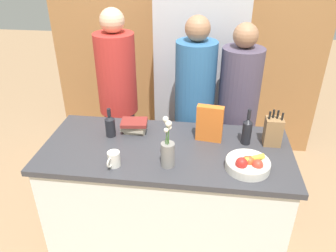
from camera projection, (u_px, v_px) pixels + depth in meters
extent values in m
plane|color=#A37F5B|center=(167.00, 239.00, 2.76)|extent=(14.00, 14.00, 0.00)
cube|color=silver|center=(166.00, 199.00, 2.55)|extent=(1.69, 0.75, 0.88)
cube|color=#38383D|center=(166.00, 150.00, 2.32)|extent=(1.76, 0.79, 0.04)
cube|color=#9E6B3D|center=(186.00, 37.00, 3.51)|extent=(2.96, 0.12, 2.60)
cube|color=#B7B7BC|center=(199.00, 78.00, 3.33)|extent=(0.83, 0.60, 1.96)
cylinder|color=#B7B7BC|center=(191.00, 80.00, 3.02)|extent=(0.02, 0.02, 1.08)
cylinder|color=silver|center=(248.00, 165.00, 2.09)|extent=(0.28, 0.28, 0.05)
torus|color=silver|center=(248.00, 162.00, 2.07)|extent=(0.28, 0.28, 0.02)
sphere|color=#C64C23|center=(247.00, 161.00, 2.07)|extent=(0.07, 0.07, 0.07)
sphere|color=red|center=(258.00, 165.00, 2.03)|extent=(0.07, 0.07, 0.07)
sphere|color=red|center=(242.00, 163.00, 2.03)|extent=(0.08, 0.08, 0.08)
sphere|color=#C64C23|center=(249.00, 161.00, 2.07)|extent=(0.07, 0.07, 0.07)
sphere|color=red|center=(248.00, 161.00, 2.08)|extent=(0.06, 0.06, 0.06)
cylinder|color=yellow|center=(252.00, 159.00, 2.06)|extent=(0.16, 0.11, 0.03)
cube|color=olive|center=(273.00, 132.00, 2.31)|extent=(0.12, 0.10, 0.20)
cylinder|color=black|center=(270.00, 116.00, 2.24)|extent=(0.01, 0.01, 0.07)
cylinder|color=black|center=(274.00, 114.00, 2.26)|extent=(0.01, 0.01, 0.07)
cylinder|color=black|center=(278.00, 115.00, 2.25)|extent=(0.01, 0.01, 0.07)
cylinder|color=black|center=(282.00, 117.00, 2.23)|extent=(0.01, 0.01, 0.06)
cylinder|color=gray|center=(168.00, 155.00, 2.09)|extent=(0.09, 0.09, 0.17)
cylinder|color=#477538|center=(169.00, 136.00, 2.02)|extent=(0.01, 0.01, 0.12)
sphere|color=white|center=(169.00, 127.00, 1.99)|extent=(0.03, 0.03, 0.03)
cylinder|color=#477538|center=(168.00, 134.00, 2.02)|extent=(0.02, 0.01, 0.14)
sphere|color=white|center=(169.00, 124.00, 1.99)|extent=(0.04, 0.04, 0.04)
cylinder|color=#477538|center=(167.00, 132.00, 2.02)|extent=(0.02, 0.02, 0.15)
sphere|color=white|center=(166.00, 121.00, 1.98)|extent=(0.03, 0.03, 0.03)
cylinder|color=#477538|center=(166.00, 132.00, 2.01)|extent=(0.01, 0.02, 0.17)
sphere|color=white|center=(166.00, 119.00, 1.97)|extent=(0.04, 0.04, 0.04)
cylinder|color=#477538|center=(167.00, 137.00, 2.02)|extent=(0.02, 0.01, 0.10)
sphere|color=white|center=(166.00, 130.00, 1.99)|extent=(0.03, 0.03, 0.03)
cylinder|color=#477538|center=(168.00, 134.00, 2.01)|extent=(0.01, 0.01, 0.15)
sphere|color=white|center=(168.00, 124.00, 1.97)|extent=(0.04, 0.04, 0.04)
cube|color=orange|center=(210.00, 124.00, 2.34)|extent=(0.19, 0.08, 0.27)
cylinder|color=silver|center=(114.00, 159.00, 2.10)|extent=(0.08, 0.08, 0.10)
torus|color=silver|center=(110.00, 162.00, 2.07)|extent=(0.03, 0.07, 0.07)
cube|color=#B7A88E|center=(135.00, 130.00, 2.51)|extent=(0.16, 0.12, 0.02)
cube|color=#B7A88E|center=(134.00, 128.00, 2.48)|extent=(0.18, 0.12, 0.02)
cube|color=#B7A88E|center=(135.00, 124.00, 2.48)|extent=(0.18, 0.14, 0.02)
cube|color=maroon|center=(134.00, 122.00, 2.46)|extent=(0.21, 0.17, 0.03)
cylinder|color=black|center=(247.00, 133.00, 2.32)|extent=(0.07, 0.07, 0.17)
cone|color=black|center=(248.00, 121.00, 2.27)|extent=(0.07, 0.07, 0.03)
cylinder|color=black|center=(249.00, 114.00, 2.25)|extent=(0.03, 0.03, 0.07)
cylinder|color=black|center=(110.00, 128.00, 2.42)|extent=(0.07, 0.07, 0.14)
cone|color=black|center=(109.00, 118.00, 2.38)|extent=(0.07, 0.07, 0.03)
cylinder|color=black|center=(109.00, 112.00, 2.36)|extent=(0.03, 0.03, 0.06)
cube|color=#383842|center=(122.00, 148.00, 3.22)|extent=(0.31, 0.25, 0.84)
cylinder|color=red|center=(116.00, 74.00, 2.85)|extent=(0.34, 0.34, 0.70)
sphere|color=#DBAD89|center=(112.00, 20.00, 2.63)|extent=(0.20, 0.20, 0.20)
cube|color=#383842|center=(192.00, 158.00, 3.08)|extent=(0.30, 0.25, 0.83)
cylinder|color=#2D6093|center=(195.00, 83.00, 2.71)|extent=(0.34, 0.34, 0.69)
sphere|color=#996B4C|center=(198.00, 28.00, 2.50)|extent=(0.20, 0.20, 0.20)
cube|color=#383842|center=(231.00, 161.00, 3.05)|extent=(0.27, 0.19, 0.80)
cylinder|color=#4C4256|center=(240.00, 88.00, 2.69)|extent=(0.34, 0.34, 0.67)
sphere|color=#996B4C|center=(246.00, 35.00, 2.48)|extent=(0.19, 0.19, 0.19)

